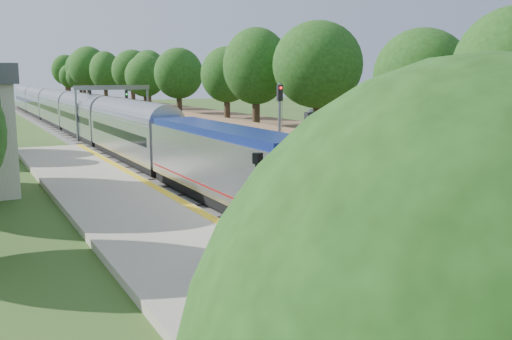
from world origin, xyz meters
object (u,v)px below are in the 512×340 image
train (71,115)px  signal_farside (280,122)px  lamppost_far (258,219)px  lamppost_mid (371,266)px  signal_platform (309,177)px  signal_gantry (113,98)px

train → signal_farside: signal_farside is taller
lamppost_far → signal_farside: signal_farside is taller
lamppost_mid → signal_platform: bearing=83.7°
signal_gantry → signal_farside: signal_farside is taller
lamppost_mid → signal_farside: 23.59m
lamppost_far → signal_platform: signal_platform is taller
lamppost_far → signal_platform: (0.97, -1.82, 1.69)m
lamppost_mid → lamppost_far: 5.62m
signal_gantry → signal_platform: signal_platform is taller
signal_gantry → lamppost_far: signal_gantry is taller
signal_gantry → signal_farside: 30.95m
lamppost_far → signal_farside: (10.07, 15.90, 1.91)m
lamppost_far → signal_platform: 2.67m
signal_gantry → signal_platform: bearing=-96.3°
lamppost_mid → signal_platform: signal_platform is taller
lamppost_far → signal_platform: size_ratio=0.73×
signal_platform → lamppost_mid: bearing=-96.3°
signal_gantry → signal_farside: bearing=-83.1°
signal_gantry → train: size_ratio=0.07×
lamppost_mid → lamppost_far: size_ratio=0.93×
train → lamppost_mid: 64.88m
signal_platform → signal_farside: size_ratio=0.88×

